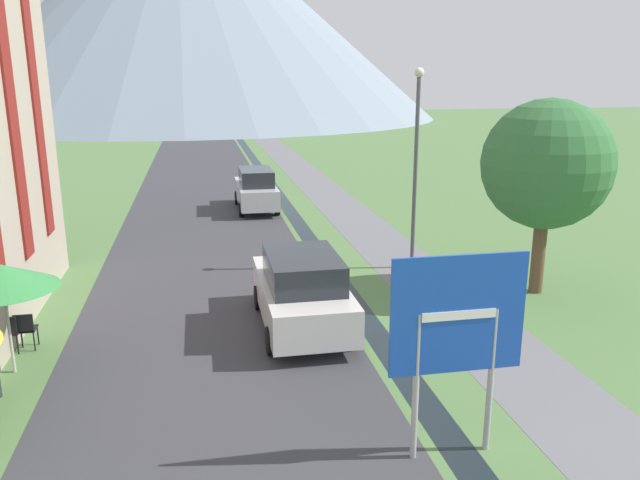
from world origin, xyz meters
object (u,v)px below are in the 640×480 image
object	(u,v)px
cafe_chair_far_left	(25,328)
cafe_chair_far_right	(9,331)
streetlamp	(416,155)
parked_car_near	(302,291)
road_sign	(457,329)
cafe_umbrella_middle_green	(2,277)
tree_by_path	(547,165)
parked_car_far	(256,189)

from	to	relation	value
cafe_chair_far_left	cafe_chair_far_right	bearing A→B (deg)	-139.85
streetlamp	parked_car_near	bearing A→B (deg)	-135.62
parked_car_near	cafe_chair_far_left	distance (m)	6.05
road_sign	cafe_chair_far_right	world-z (taller)	road_sign
cafe_umbrella_middle_green	parked_car_near	bearing A→B (deg)	10.85
parked_car_near	streetlamp	distance (m)	6.28
parked_car_near	road_sign	bearing A→B (deg)	-75.10
cafe_chair_far_left	tree_by_path	bearing A→B (deg)	28.27
cafe_chair_far_left	cafe_umbrella_middle_green	distance (m)	1.83
cafe_chair_far_right	cafe_umbrella_middle_green	world-z (taller)	cafe_umbrella_middle_green
parked_car_far	tree_by_path	xyz separation A→B (m)	(6.48, -12.21, 2.58)
cafe_chair_far_left	cafe_umbrella_middle_green	size ratio (longest dim) A/B	0.38
road_sign	cafe_chair_far_left	distance (m)	9.33
streetlamp	tree_by_path	bearing A→B (deg)	-46.97
cafe_chair_far_right	tree_by_path	bearing A→B (deg)	-19.23
road_sign	cafe_chair_far_right	xyz separation A→B (m)	(-7.79, 5.24, -1.60)
streetlamp	tree_by_path	distance (m)	3.79
cafe_chair_far_right	tree_by_path	xyz separation A→B (m)	(13.03, 1.43, 2.98)
streetlamp	tree_by_path	world-z (taller)	streetlamp
parked_car_near	cafe_chair_far_right	distance (m)	6.36
road_sign	parked_car_far	world-z (taller)	road_sign
cafe_umbrella_middle_green	streetlamp	world-z (taller)	streetlamp
parked_car_near	streetlamp	xyz separation A→B (m)	(4.09, 4.01, 2.57)
parked_car_far	cafe_umbrella_middle_green	xyz separation A→B (m)	(-6.23, -14.60, 1.10)
cafe_umbrella_middle_green	streetlamp	size ratio (longest dim) A/B	0.38
cafe_chair_far_right	cafe_chair_far_left	distance (m)	0.32
road_sign	parked_car_near	size ratio (longest dim) A/B	0.75
cafe_chair_far_left	streetlamp	world-z (taller)	streetlamp
parked_car_near	tree_by_path	world-z (taller)	tree_by_path
parked_car_near	cafe_umbrella_middle_green	distance (m)	6.24
parked_car_far	cafe_chair_far_right	distance (m)	15.13
road_sign	cafe_umbrella_middle_green	xyz separation A→B (m)	(-7.48, 4.28, -0.11)
parked_car_far	cafe_umbrella_middle_green	distance (m)	15.91
road_sign	cafe_chair_far_right	bearing A→B (deg)	146.05
parked_car_far	cafe_umbrella_middle_green	world-z (taller)	cafe_umbrella_middle_green
parked_car_near	cafe_umbrella_middle_green	xyz separation A→B (m)	(-6.03, -1.16, 1.09)
cafe_chair_far_right	tree_by_path	world-z (taller)	tree_by_path
road_sign	parked_car_far	xyz separation A→B (m)	(-1.25, 18.88, -1.20)
cafe_chair_far_right	cafe_umbrella_middle_green	bearing A→B (deg)	-97.42
cafe_umbrella_middle_green	streetlamp	xyz separation A→B (m)	(10.13, 5.16, 1.47)
road_sign	cafe_umbrella_middle_green	world-z (taller)	road_sign
road_sign	cafe_chair_far_left	size ratio (longest dim) A/B	3.83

